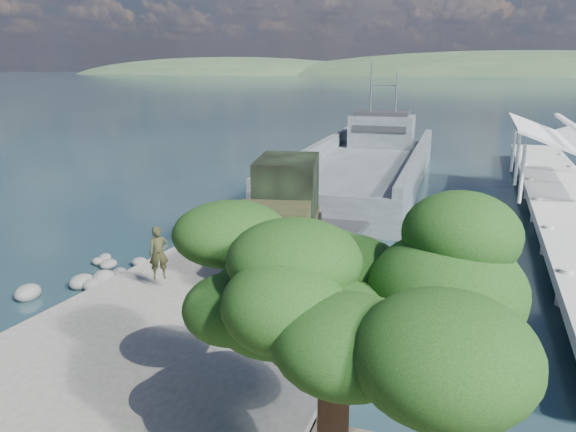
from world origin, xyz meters
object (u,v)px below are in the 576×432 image
(military_truck, at_px, (283,212))
(overhang_tree, at_px, (315,288))
(pier, at_px, (564,186))
(soldier, at_px, (159,263))
(landing_craft, at_px, (364,173))

(military_truck, bearing_deg, overhang_tree, -80.56)
(pier, xyz_separation_m, soldier, (-15.57, -19.09, -0.13))
(pier, bearing_deg, soldier, -129.20)
(soldier, xyz_separation_m, overhang_tree, (8.27, -8.41, 3.38))
(pier, relative_size, landing_craft, 1.37)
(pier, xyz_separation_m, landing_craft, (-12.73, 4.38, -0.82))
(pier, bearing_deg, overhang_tree, -104.87)
(soldier, bearing_deg, landing_craft, 44.74)
(landing_craft, distance_m, military_truck, 18.96)
(overhang_tree, bearing_deg, soldier, 134.52)
(overhang_tree, bearing_deg, pier, 75.13)
(pier, relative_size, military_truck, 4.85)
(landing_craft, distance_m, soldier, 23.65)
(overhang_tree, bearing_deg, military_truck, 111.48)
(soldier, bearing_deg, overhang_tree, -83.84)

